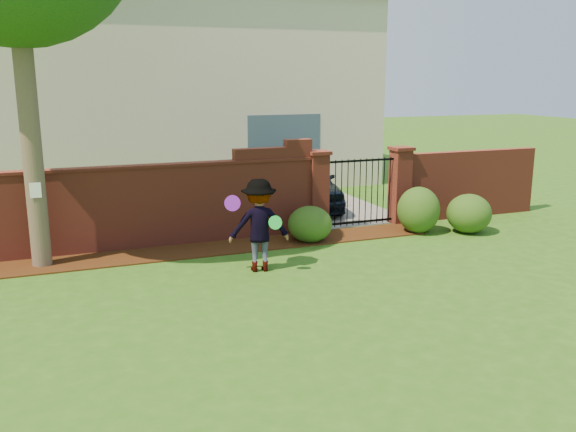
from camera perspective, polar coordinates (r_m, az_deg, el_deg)
name	(u,v)px	position (r m, az deg, el deg)	size (l,w,h in m)	color
ground	(282,301)	(9.91, -0.58, -7.95)	(80.00, 80.00, 0.01)	#2B5615
mulch_bed	(181,252)	(12.72, -9.96, -3.32)	(11.10, 1.08, 0.03)	#321809
brick_wall	(122,206)	(12.99, -15.28, 0.89)	(8.70, 0.31, 2.16)	maroon
brick_wall_return	(467,184)	(16.28, 16.43, 2.90)	(4.00, 0.25, 1.70)	maroon
pillar_left	(318,191)	(14.11, 2.79, 2.38)	(0.50, 0.50, 1.88)	maroon
pillar_right	(400,185)	(15.13, 10.43, 2.90)	(0.50, 0.50, 1.88)	maroon
iron_gate	(360,192)	(14.61, 6.73, 2.26)	(1.78, 0.03, 1.60)	black
driveway	(297,197)	(18.33, 0.81, 1.80)	(3.20, 8.00, 0.01)	slate
house	(183,88)	(21.10, -9.80, 11.70)	(12.40, 6.40, 6.30)	beige
car	(304,184)	(16.60, 1.48, 3.04)	(1.63, 4.05, 1.38)	black
paper_notice	(35,190)	(12.05, -22.55, 2.24)	(0.20, 0.01, 0.28)	white
shrub_left	(310,224)	(13.25, 2.07, -0.77)	(0.97, 0.97, 0.79)	#1D4514
shrub_middle	(418,210)	(14.32, 12.10, 0.55)	(0.98, 0.98, 1.07)	#1D4514
shrub_right	(469,214)	(14.63, 16.57, 0.22)	(1.02, 1.02, 0.91)	#1D4514
man	(259,226)	(11.17, -2.73, -0.91)	(1.11, 0.64, 1.72)	gray
frisbee_purple	(232,203)	(10.92, -5.22, 1.20)	(0.29, 0.29, 0.03)	purple
frisbee_green	(275,223)	(10.89, -1.19, -0.61)	(0.25, 0.25, 0.02)	green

